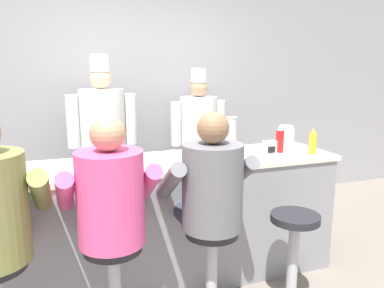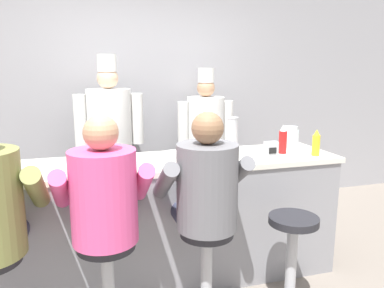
{
  "view_description": "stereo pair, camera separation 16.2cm",
  "coord_description": "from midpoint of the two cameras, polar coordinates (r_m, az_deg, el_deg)",
  "views": [
    {
      "loc": [
        -0.72,
        -2.33,
        1.66
      ],
      "look_at": [
        0.22,
        0.3,
        1.1
      ],
      "focal_mm": 35.0,
      "sensor_mm": 36.0,
      "label": 1
    },
    {
      "loc": [
        -0.57,
        -2.38,
        1.66
      ],
      "look_at": [
        0.22,
        0.3,
        1.1
      ],
      "focal_mm": 35.0,
      "sensor_mm": 36.0,
      "label": 2
    }
  ],
  "objects": [
    {
      "name": "wall_back",
      "position": [
        4.33,
        -11.23,
        7.14
      ],
      "size": [
        10.0,
        0.06,
        2.7
      ],
      "color": "#99999E",
      "rests_on": "ground_plane"
    },
    {
      "name": "diner_seated_pink",
      "position": [
        2.24,
        -14.4,
        -8.99
      ],
      "size": [
        0.58,
        0.57,
        1.41
      ],
      "color": "#B2B5BA",
      "rests_on": "ground_plane"
    },
    {
      "name": "cereal_bowl",
      "position": [
        2.89,
        -4.4,
        -1.73
      ],
      "size": [
        0.16,
        0.16,
        0.05
      ],
      "color": "white",
      "rests_on": "diner_counter"
    },
    {
      "name": "diner_seated_grey",
      "position": [
        2.37,
        0.86,
        -7.5
      ],
      "size": [
        0.58,
        0.57,
        1.41
      ],
      "color": "#B2B5BA",
      "rests_on": "ground_plane"
    },
    {
      "name": "ketchup_bottle_red",
      "position": [
        3.16,
        11.83,
        0.73
      ],
      "size": [
        0.06,
        0.06,
        0.24
      ],
      "color": "red",
      "rests_on": "diner_counter"
    },
    {
      "name": "cook_in_whites_near",
      "position": [
        3.97,
        -14.53,
        1.34
      ],
      "size": [
        0.7,
        0.45,
        1.8
      ],
      "color": "#232328",
      "rests_on": "ground_plane"
    },
    {
      "name": "mustard_bottle_yellow",
      "position": [
        3.15,
        16.52,
        0.27
      ],
      "size": [
        0.06,
        0.06,
        0.21
      ],
      "color": "yellow",
      "rests_on": "diner_counter"
    },
    {
      "name": "diner_counter",
      "position": [
        3.0,
        -5.83,
        -11.62
      ],
      "size": [
        2.76,
        0.66,
        0.98
      ],
      "color": "gray",
      "rests_on": "ground_plane"
    },
    {
      "name": "napkin_dispenser_chrome",
      "position": [
        2.97,
        10.21,
        -0.75
      ],
      "size": [
        0.1,
        0.06,
        0.13
      ],
      "color": "silver",
      "rests_on": "diner_counter"
    },
    {
      "name": "coffee_mug_white",
      "position": [
        2.65,
        -0.49,
        -2.55
      ],
      "size": [
        0.12,
        0.08,
        0.08
      ],
      "color": "white",
      "rests_on": "diner_counter"
    },
    {
      "name": "cook_in_whites_far",
      "position": [
        4.26,
        -0.11,
        1.38
      ],
      "size": [
        0.65,
        0.42,
        1.66
      ],
      "color": "#232328",
      "rests_on": "ground_plane"
    },
    {
      "name": "coffee_mug_blue",
      "position": [
        2.75,
        -13.55,
        -2.39
      ],
      "size": [
        0.13,
        0.09,
        0.08
      ],
      "color": "#4C7AB2",
      "rests_on": "diner_counter"
    },
    {
      "name": "breakfast_plate",
      "position": [
        2.64,
        -17.08,
        -3.78
      ],
      "size": [
        0.24,
        0.24,
        0.05
      ],
      "color": "white",
      "rests_on": "diner_counter"
    },
    {
      "name": "empty_stool_round",
      "position": [
        2.78,
        13.58,
        -14.65
      ],
      "size": [
        0.34,
        0.34,
        0.67
      ],
      "color": "#B2B5BA",
      "rests_on": "ground_plane"
    },
    {
      "name": "cup_stack_steel",
      "position": [
        2.97,
        4.44,
        1.18
      ],
      "size": [
        0.09,
        0.09,
        0.31
      ],
      "color": "#B7BABF",
      "rests_on": "diner_counter"
    },
    {
      "name": "water_pitcher_clear",
      "position": [
        3.3,
        12.82,
        1.01
      ],
      "size": [
        0.13,
        0.12,
        0.2
      ],
      "color": "silver",
      "rests_on": "diner_counter"
    },
    {
      "name": "hot_sauce_bottle_orange",
      "position": [
        2.79,
        -0.42,
        -1.52
      ],
      "size": [
        0.03,
        0.03,
        0.12
      ],
      "color": "orange",
      "rests_on": "diner_counter"
    }
  ]
}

